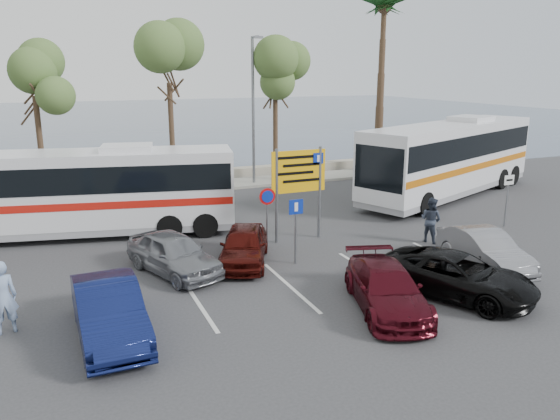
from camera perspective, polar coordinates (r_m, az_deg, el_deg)
name	(u,v)px	position (r m, az deg, el deg)	size (l,w,h in m)	color
ground	(311,270)	(18.15, 3.25, -6.30)	(120.00, 120.00, 0.00)	#343437
kerb_strip	(201,186)	(30.83, -8.24, 2.45)	(44.00, 2.40, 0.15)	gray
seawall	(192,176)	(32.69, -9.15, 3.51)	(48.00, 0.80, 0.60)	gray
sea	(111,120)	(75.86, -17.29, 9.01)	(140.00, 140.00, 0.00)	#3E4E63
tree_left	(33,78)	(29.22, -24.39, 12.41)	(3.20, 3.20, 7.20)	#382619
tree_mid	(168,65)	(29.83, -11.58, 14.65)	(3.20, 3.20, 8.00)	#382619
tree_right	(275,74)	(31.59, -0.49, 14.02)	(3.20, 3.20, 7.40)	#382619
palm_tree	(384,9)	(35.02, 10.83, 19.90)	(4.80, 4.80, 11.20)	#382619
street_lamp_right	(254,103)	(30.65, -2.78, 11.06)	(0.45, 1.15, 8.01)	slate
direction_sign	(299,178)	(20.68, 1.96, 3.32)	(2.20, 0.12, 3.60)	slate
sign_no_stop	(267,209)	(19.52, -1.34, 0.08)	(0.60, 0.08, 2.35)	slate
sign_parking	(296,222)	(18.29, 1.66, -1.27)	(0.50, 0.07, 2.25)	slate
sign_taxi	(508,194)	(24.58, 22.68, 1.60)	(0.50, 0.07, 2.20)	slate
lane_markings	(292,286)	(16.86, 1.23, -7.94)	(12.02, 4.20, 0.01)	silver
coach_bus_left	(85,195)	(22.68, -19.75, 1.49)	(11.76, 4.81, 3.59)	silver
coach_bus_right	(450,160)	(29.63, 17.37, 4.97)	(12.96, 7.45, 4.02)	silver
car_silver_a	(174,253)	(17.99, -11.05, -4.47)	(1.59, 3.95, 1.35)	gray
car_blue	(109,311)	(14.21, -17.45, -10.01)	(1.50, 4.29, 1.41)	#10184B
car_maroon	(387,288)	(15.39, 11.07, -8.04)	(1.70, 4.19, 1.22)	#460B15
car_red	(244,245)	(18.59, -3.79, -3.70)	(1.52, 3.77, 1.28)	#3F0C09
suv_black	(456,275)	(16.78, 17.96, -6.50)	(2.09, 4.53, 1.26)	black
car_silver_b	(484,250)	(19.34, 20.58, -3.90)	(1.36, 3.90, 1.29)	gray
pedestrian_near	(2,297)	(15.32, -27.02, -8.14)	(0.70, 0.46, 1.92)	#8299BD
pedestrian_far	(431,220)	(21.56, 15.48, -1.00)	(0.85, 0.66, 1.74)	#313849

